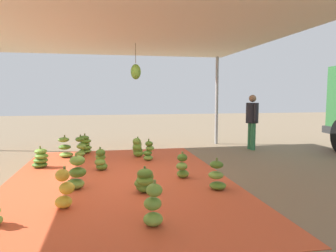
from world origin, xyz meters
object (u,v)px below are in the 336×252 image
at_px(banana_bunch_5, 153,206).
at_px(banana_bunch_7, 76,174).
at_px(banana_bunch_8, 41,159).
at_px(banana_bunch_10, 85,145).
at_px(banana_bunch_3, 145,181).
at_px(banana_bunch_6, 217,176).
at_px(worker_0, 252,118).
at_px(banana_bunch_9, 182,167).
at_px(banana_bunch_4, 138,148).
at_px(banana_bunch_0, 101,160).
at_px(banana_bunch_11, 65,148).
at_px(banana_bunch_1, 149,151).
at_px(banana_bunch_12, 64,190).
at_px(banana_bunch_13, 80,147).

bearing_deg(banana_bunch_5, banana_bunch_7, -149.07).
xyz_separation_m(banana_bunch_8, banana_bunch_10, (-1.58, 0.84, 0.03)).
relative_size(banana_bunch_3, banana_bunch_10, 0.80).
xyz_separation_m(banana_bunch_6, banana_bunch_7, (-0.50, -2.32, 0.03)).
distance_m(banana_bunch_3, banana_bunch_6, 1.21).
bearing_deg(banana_bunch_6, worker_0, 146.44).
bearing_deg(banana_bunch_3, banana_bunch_6, 86.47).
bearing_deg(banana_bunch_7, banana_bunch_5, 30.93).
relative_size(banana_bunch_5, banana_bunch_9, 1.09).
height_order(banana_bunch_5, banana_bunch_7, banana_bunch_7).
bearing_deg(banana_bunch_4, banana_bunch_9, 15.82).
height_order(banana_bunch_7, banana_bunch_9, banana_bunch_7).
height_order(banana_bunch_0, banana_bunch_11, banana_bunch_11).
height_order(banana_bunch_1, banana_bunch_10, banana_bunch_10).
distance_m(banana_bunch_0, banana_bunch_6, 2.60).
height_order(banana_bunch_4, banana_bunch_5, banana_bunch_5).
height_order(banana_bunch_6, banana_bunch_7, banana_bunch_7).
bearing_deg(banana_bunch_3, banana_bunch_9, 132.40).
bearing_deg(banana_bunch_3, banana_bunch_12, -67.18).
xyz_separation_m(banana_bunch_1, banana_bunch_3, (2.48, -0.39, -0.03)).
relative_size(banana_bunch_11, banana_bunch_12, 0.96).
xyz_separation_m(banana_bunch_3, worker_0, (-3.48, 3.57, 0.74)).
relative_size(banana_bunch_7, banana_bunch_8, 1.24).
bearing_deg(banana_bunch_12, banana_bunch_8, -162.81).
height_order(banana_bunch_1, banana_bunch_13, banana_bunch_13).
bearing_deg(banana_bunch_12, banana_bunch_11, -173.17).
distance_m(banana_bunch_3, banana_bunch_5, 1.33).
relative_size(banana_bunch_3, worker_0, 0.27).
height_order(banana_bunch_3, banana_bunch_9, banana_bunch_9).
height_order(banana_bunch_1, banana_bunch_8, banana_bunch_1).
xyz_separation_m(banana_bunch_7, banana_bunch_8, (-1.74, -0.91, -0.06)).
relative_size(banana_bunch_4, banana_bunch_10, 0.95).
relative_size(banana_bunch_1, banana_bunch_11, 0.93).
relative_size(banana_bunch_1, banana_bunch_7, 0.89).
relative_size(banana_bunch_6, banana_bunch_7, 0.91).
height_order(banana_bunch_8, banana_bunch_9, banana_bunch_9).
bearing_deg(banana_bunch_13, banana_bunch_8, -33.13).
bearing_deg(worker_0, banana_bunch_4, -81.50).
bearing_deg(banana_bunch_11, banana_bunch_5, 18.95).
distance_m(banana_bunch_6, banana_bunch_11, 4.41).
distance_m(banana_bunch_7, banana_bunch_13, 2.89).
relative_size(banana_bunch_3, banana_bunch_13, 0.77).
distance_m(banana_bunch_3, banana_bunch_4, 2.98).
xyz_separation_m(banana_bunch_1, banana_bunch_7, (2.05, -1.51, 0.03)).
height_order(banana_bunch_3, banana_bunch_13, banana_bunch_13).
xyz_separation_m(banana_bunch_6, banana_bunch_12, (0.43, -2.40, 0.04)).
bearing_deg(banana_bunch_0, worker_0, 112.92).
height_order(banana_bunch_4, banana_bunch_12, banana_bunch_12).
height_order(banana_bunch_3, worker_0, worker_0).
bearing_deg(banana_bunch_8, banana_bunch_11, 161.66).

